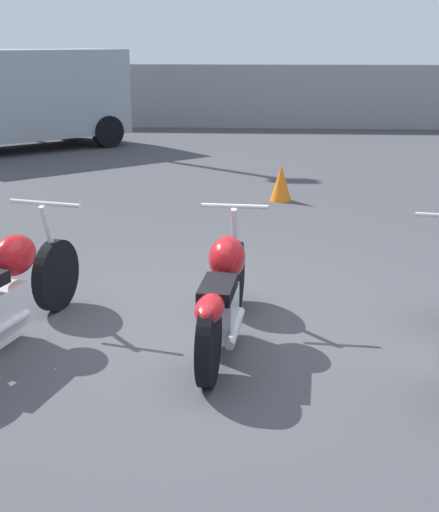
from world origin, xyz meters
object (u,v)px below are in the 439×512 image
Objects in this scene: motorcycle_slot_0 at (0,294)px; traffic_cone_near at (281,183)px; parked_van at (18,95)px; motorcycle_slot_1 at (223,293)px.

traffic_cone_near is (2.25, 5.45, -0.16)m from motorcycle_slot_0.
motorcycle_slot_0 is at bearing -112.46° from traffic_cone_near.
parked_van is at bearing 122.45° from motorcycle_slot_0.
motorcycle_slot_0 is 10.89m from parked_van.
traffic_cone_near is (0.53, 5.28, -0.15)m from motorcycle_slot_1.
parked_van reaches higher than motorcycle_slot_1.
motorcycle_slot_0 is 4.01× the size of traffic_cone_near.
motorcycle_slot_0 is at bearing -24.49° from parked_van.
parked_van is (-5.08, 10.17, 0.76)m from motorcycle_slot_1.
parked_van is at bearing 138.96° from traffic_cone_near.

